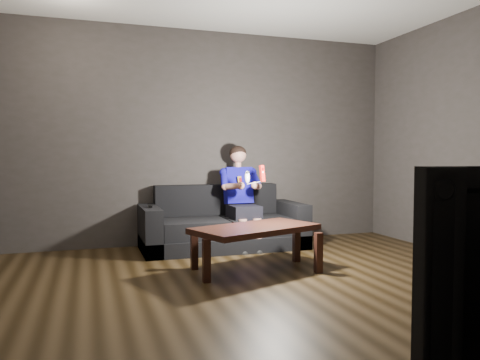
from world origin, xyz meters
name	(u,v)px	position (x,y,z in m)	size (l,w,h in m)	color
floor	(283,298)	(0.00, 0.00, 0.00)	(5.00, 5.00, 0.00)	black
back_wall	(206,137)	(0.00, 2.50, 1.35)	(5.00, 0.04, 2.70)	#35312D
sofa	(223,228)	(0.10, 2.07, 0.25)	(1.95, 0.84, 0.75)	black
child	(241,190)	(0.32, 2.03, 0.70)	(0.50, 0.61, 1.22)	black
wii_remote_red	(262,174)	(0.41, 1.56, 0.92)	(0.06, 0.08, 0.19)	red
nunchuk_white	(247,177)	(0.24, 1.56, 0.88)	(0.08, 0.10, 0.15)	white
wii_remote_black	(150,206)	(-0.78, 2.00, 0.55)	(0.04, 0.15, 0.03)	black
coffee_table	(256,232)	(0.09, 0.88, 0.38)	(1.34, 0.99, 0.44)	black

